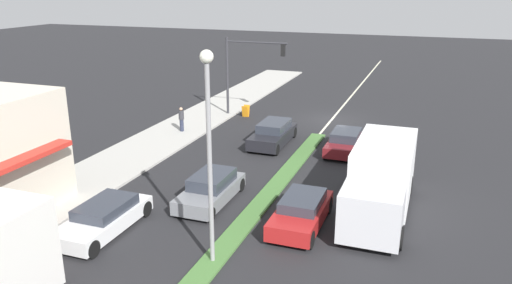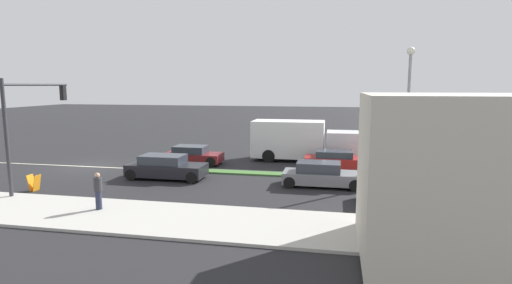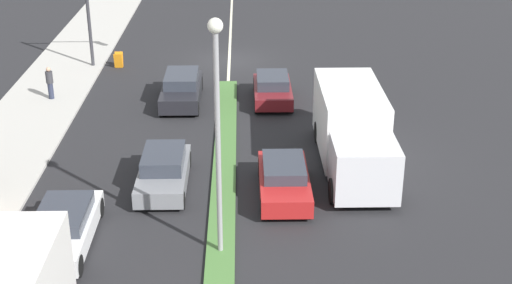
# 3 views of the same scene
# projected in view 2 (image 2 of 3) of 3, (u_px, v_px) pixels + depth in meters

# --- Properties ---
(ground_plane) EXTENTS (160.00, 160.00, 0.00)m
(ground_plane) POSITION_uv_depth(u_px,v_px,m) (363.00, 179.00, 23.20)
(ground_plane) COLOR #232326
(sidewalk_right) EXTENTS (4.00, 73.00, 0.12)m
(sidewalk_right) POSITION_uv_depth(u_px,v_px,m) (393.00, 235.00, 14.36)
(sidewalk_right) COLOR #B2AFA8
(sidewalk_right) RESTS_ON ground
(lane_marking_center) EXTENTS (0.16, 60.00, 0.01)m
(lane_marking_center) POSITION_uv_depth(u_px,v_px,m) (86.00, 166.00, 26.72)
(lane_marking_center) COLOR beige
(lane_marking_center) RESTS_ON ground
(building_corner_store) EXTENTS (5.65, 7.63, 5.01)m
(building_corner_store) POSITION_uv_depth(u_px,v_px,m) (494.00, 179.00, 11.84)
(building_corner_store) COLOR beige
(building_corner_store) RESTS_ON sidewalk_right
(traffic_signal_main) EXTENTS (4.59, 0.34, 5.60)m
(traffic_signal_main) POSITION_uv_depth(u_px,v_px,m) (28.00, 115.00, 20.00)
(traffic_signal_main) COLOR #333338
(traffic_signal_main) RESTS_ON sidewalk_right
(street_lamp) EXTENTS (0.44, 0.44, 7.37)m
(street_lamp) POSITION_uv_depth(u_px,v_px,m) (408.00, 97.00, 22.09)
(street_lamp) COLOR gray
(street_lamp) RESTS_ON median_strip
(pedestrian) EXTENTS (0.34, 0.34, 1.60)m
(pedestrian) POSITION_uv_depth(u_px,v_px,m) (98.00, 190.00, 17.00)
(pedestrian) COLOR #282D42
(pedestrian) RESTS_ON sidewalk_right
(warning_aframe_sign) EXTENTS (0.45, 0.53, 0.84)m
(warning_aframe_sign) POSITION_uv_depth(u_px,v_px,m) (34.00, 183.00, 20.48)
(warning_aframe_sign) COLOR orange
(warning_aframe_sign) RESTS_ON ground
(delivery_truck) EXTENTS (2.44, 7.50, 2.87)m
(delivery_truck) POSITION_uv_depth(u_px,v_px,m) (301.00, 140.00, 28.65)
(delivery_truck) COLOR silver
(delivery_truck) RESTS_ON ground
(suv_grey) EXTENTS (1.77, 4.18, 1.31)m
(suv_grey) POSITION_uv_depth(u_px,v_px,m) (321.00, 175.00, 21.43)
(suv_grey) COLOR slate
(suv_grey) RESTS_ON ground
(sedan_maroon) EXTENTS (1.80, 3.93, 1.27)m
(sedan_maroon) POSITION_uv_depth(u_px,v_px,m) (193.00, 155.00, 27.45)
(sedan_maroon) COLOR maroon
(sedan_maroon) RESTS_ON ground
(sedan_dark) EXTENTS (1.83, 4.52, 1.38)m
(sedan_dark) POSITION_uv_depth(u_px,v_px,m) (166.00, 167.00, 23.17)
(sedan_dark) COLOR black
(sedan_dark) RESTS_ON ground
(hatchback_red) EXTENTS (1.78, 4.15, 1.25)m
(hatchback_red) POSITION_uv_depth(u_px,v_px,m) (337.00, 160.00, 25.55)
(hatchback_red) COLOR #AD1E1E
(hatchback_red) RESTS_ON ground
(van_white) EXTENTS (1.84, 4.41, 1.19)m
(van_white) POSITION_uv_depth(u_px,v_px,m) (408.00, 193.00, 17.95)
(van_white) COLOR silver
(van_white) RESTS_ON ground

